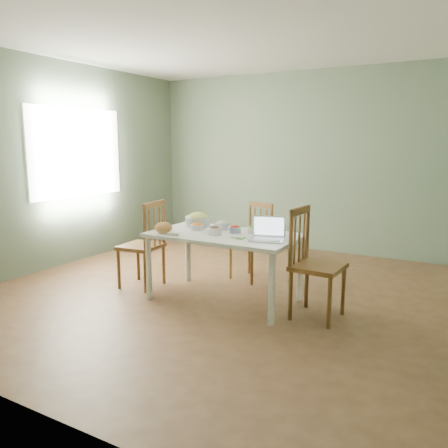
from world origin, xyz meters
The scene contains 21 objects.
floor centered at (0.00, 0.00, 0.00)m, with size 5.00×5.00×0.00m, color #52331E.
ceiling centered at (0.00, 0.00, 2.70)m, with size 5.00×5.00×0.00m, color white.
wall_back centered at (0.00, 2.50, 1.35)m, with size 5.00×0.00×2.70m, color #64755B.
wall_front centered at (0.00, -2.50, 1.35)m, with size 5.00×0.00×2.70m, color #64755B.
wall_left centered at (-2.50, 0.00, 1.35)m, with size 0.00×5.00×2.70m, color #64755B.
window_left centered at (-2.48, 0.30, 1.50)m, with size 0.04×1.60×1.20m, color white.
dining_table centered at (0.10, -0.18, 0.36)m, with size 1.52×0.85×0.71m, color white, non-canonical shape.
chair_far centered at (0.01, 0.62, 0.46)m, with size 0.41×0.39×0.92m, color brown, non-canonical shape.
chair_left centered at (-0.95, -0.24, 0.50)m, with size 0.44×0.42×0.99m, color brown, non-canonical shape.
chair_right centered at (1.10, -0.17, 0.52)m, with size 0.46×0.44×1.04m, color brown, non-canonical shape.
bread_boule centered at (-0.45, -0.47, 0.77)m, with size 0.18×0.18×0.12m, color olive.
butter_stick centered at (-0.29, -0.54, 0.73)m, with size 0.11×0.03×0.03m, color beige.
bowl_squash centered at (-0.34, 0.00, 0.79)m, with size 0.27×0.27×0.16m, color #C1CA4F, non-canonical shape.
bowl_carrot centered at (-0.24, -0.16, 0.75)m, with size 0.14×0.14×0.08m, color orange, non-canonical shape.
bowl_onion centered at (-0.03, 0.01, 0.76)m, with size 0.17×0.17×0.09m, color beige, non-canonical shape.
bowl_mushroom centered at (0.05, -0.29, 0.76)m, with size 0.14×0.14×0.09m, color #341A12, non-canonical shape.
bowl_redpep centered at (0.17, -0.09, 0.75)m, with size 0.13×0.13×0.08m, color #B21F00, non-canonical shape.
bowl_broccoli centered at (0.37, -0.01, 0.75)m, with size 0.13×0.13×0.08m, color #215D1B, non-canonical shape.
flatbread centered at (0.38, 0.13, 0.72)m, with size 0.22×0.22×0.02m, color tan.
basil_bunch centered at (0.33, -0.32, 0.72)m, with size 0.18×0.18×0.02m, color #2D6A1D, non-canonical shape.
laptop centered at (0.62, -0.28, 0.82)m, with size 0.32×0.26×0.22m, color silver, non-canonical shape.
Camera 1 is at (2.33, -4.12, 1.62)m, focal length 36.05 mm.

